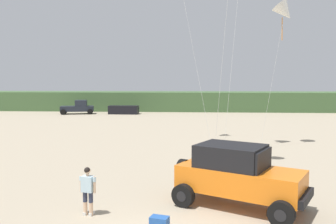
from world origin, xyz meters
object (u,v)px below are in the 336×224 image
object	(u,v)px
kite_purple_stunt	(285,12)
jeep	(238,174)
cooler_box	(159,223)
distant_sedan	(124,110)
distant_pickup	(78,107)
person_watching	(88,188)

from	to	relation	value
kite_purple_stunt	jeep	bearing A→B (deg)	-110.31
cooler_box	kite_purple_stunt	size ratio (longest dim) A/B	0.05
distant_sedan	cooler_box	bearing A→B (deg)	-75.79
jeep	distant_pickup	size ratio (longest dim) A/B	1.02
distant_pickup	kite_purple_stunt	world-z (taller)	kite_purple_stunt
kite_purple_stunt	distant_pickup	bearing A→B (deg)	133.09
person_watching	kite_purple_stunt	distance (m)	18.91
jeep	distant_sedan	xyz separation A→B (m)	(-11.43, 37.14, -0.60)
cooler_box	distant_sedan	xyz separation A→B (m)	(-8.78, 39.26, 0.41)
distant_sedan	kite_purple_stunt	size ratio (longest dim) A/B	0.41
distant_pickup	cooler_box	bearing A→B (deg)	-68.53
jeep	distant_pickup	bearing A→B (deg)	116.01
distant_pickup	distant_sedan	world-z (taller)	distant_pickup
jeep	cooler_box	world-z (taller)	jeep
distant_sedan	person_watching	bearing A→B (deg)	-79.12
jeep	kite_purple_stunt	distance (m)	15.73
cooler_box	distant_sedan	bearing A→B (deg)	118.45
person_watching	distant_sedan	bearing A→B (deg)	99.27
kite_purple_stunt	person_watching	bearing A→B (deg)	-125.56
distant_pickup	person_watching	bearing A→B (deg)	-71.40
distant_sedan	kite_purple_stunt	world-z (taller)	kite_purple_stunt
distant_pickup	distant_sedan	xyz separation A→B (m)	(6.52, 0.36, -0.34)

